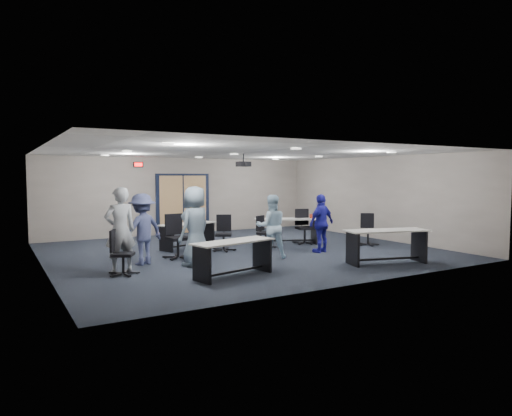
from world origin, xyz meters
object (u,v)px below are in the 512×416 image
table_front_left (234,252)px  table_back_left (188,231)px  chair_back_d (305,227)px  person_plaid (195,226)px  person_navy (321,223)px  chair_loose_left (123,252)px  person_back (142,229)px  table_front_right (387,240)px  chair_back_b (224,233)px  chair_back_c (266,232)px  chair_back_a (178,237)px  person_lightblue (271,226)px  person_gray (120,230)px  table_back_right (287,226)px  chair_loose_right (368,230)px

table_front_left → table_back_left: table_front_left is taller
chair_back_d → person_plaid: size_ratio=0.58×
table_back_left → person_navy: bearing=-60.9°
chair_loose_left → person_back: person_back is taller
table_front_left → table_front_right: size_ratio=0.92×
chair_back_b → chair_back_c: 1.31m
table_front_right → person_navy: person_navy is taller
chair_back_a → chair_back_c: size_ratio=1.21×
table_front_left → table_front_right: table_front_right is taller
chair_back_b → chair_back_a: bearing=-134.1°
table_back_left → person_lightblue: bearing=-84.1°
chair_back_a → person_gray: (-1.65, -0.96, 0.36)m
chair_back_b → person_gray: bearing=-127.0°
table_back_left → chair_back_b: bearing=-75.2°
chair_back_a → table_back_left: bearing=54.0°
chair_back_a → table_front_left: bearing=-89.8°
chair_back_b → person_plaid: 2.15m
table_back_right → person_plaid: size_ratio=1.10×
table_front_right → table_back_right: 3.77m
chair_back_c → person_back: (-3.79, -0.68, 0.37)m
chair_back_d → person_plaid: person_plaid is taller
chair_loose_right → table_front_left: bearing=-126.3°
chair_loose_right → person_plaid: person_plaid is taller
chair_back_a → chair_back_d: chair_back_a is taller
chair_loose_left → chair_loose_right: bearing=-58.4°
table_front_left → chair_back_a: chair_back_a is taller
table_back_right → chair_back_c: table_back_right is taller
chair_loose_left → person_navy: bearing=-60.0°
person_navy → table_front_right: bearing=86.2°
person_gray → chair_back_b: bearing=-159.9°
table_front_left → table_back_left: (0.57, 3.93, -0.01)m
chair_loose_left → chair_loose_right: size_ratio=1.01×
person_navy → person_back: person_back is taller
table_back_left → table_back_right: (2.91, -0.75, 0.05)m
chair_back_a → person_plaid: person_plaid is taller
person_gray → table_back_left: bearing=-140.4°
chair_back_d → person_lightblue: bearing=-132.5°
chair_back_d → chair_loose_left: 6.14m
person_gray → table_back_right: bearing=-167.4°
table_front_left → table_back_right: (3.48, 3.18, 0.04)m
chair_back_c → chair_loose_right: size_ratio=0.97×
chair_back_a → chair_loose_right: chair_back_a is taller
table_back_left → person_back: size_ratio=1.13×
table_front_right → chair_loose_left: size_ratio=2.18×
person_lightblue → person_gray: bearing=18.0°
chair_loose_right → person_plaid: size_ratio=0.52×
table_back_left → person_plaid: size_ratio=1.02×
chair_back_c → person_lightblue: (-0.75, -1.48, 0.34)m
table_back_right → chair_back_c: bearing=-139.7°
chair_back_a → chair_back_b: chair_back_a is taller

